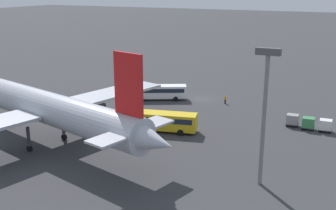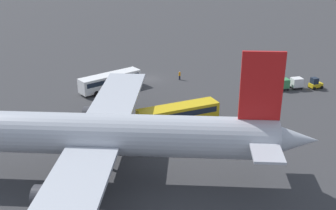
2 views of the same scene
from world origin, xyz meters
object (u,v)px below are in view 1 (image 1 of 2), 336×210
at_px(airplane, 38,106).
at_px(shuttle_bus_near, 158,91).
at_px(cargo_cart_grey, 292,119).
at_px(shuttle_bus_far, 159,120).
at_px(cargo_cart_white, 326,125).
at_px(worker_person, 225,99).
at_px(cargo_cart_green, 308,123).

distance_m(airplane, shuttle_bus_near, 30.44).
relative_size(airplane, cargo_cart_grey, 24.96).
distance_m(shuttle_bus_near, cargo_cart_grey, 28.70).
bearing_deg(shuttle_bus_far, shuttle_bus_near, -75.72).
height_order(airplane, cargo_cart_grey, airplane).
distance_m(shuttle_bus_near, cargo_cart_white, 34.08).
bearing_deg(cargo_cart_grey, cargo_cart_white, 173.89).
height_order(airplane, shuttle_bus_far, airplane).
bearing_deg(shuttle_bus_near, worker_person, 165.82).
bearing_deg(shuttle_bus_far, worker_person, -116.16).
xyz_separation_m(shuttle_bus_far, cargo_cart_green, (-21.98, -11.24, -0.69)).
height_order(shuttle_bus_near, cargo_cart_white, shuttle_bus_near).
distance_m(shuttle_bus_near, shuttle_bus_far, 19.33).
bearing_deg(cargo_cart_white, cargo_cart_green, 1.37).
xyz_separation_m(shuttle_bus_near, worker_person, (-13.59, -3.13, -0.95)).
bearing_deg(shuttle_bus_near, shuttle_bus_far, 90.27).
xyz_separation_m(worker_person, cargo_cart_white, (-19.98, 8.98, 0.32)).
bearing_deg(shuttle_bus_far, cargo_cart_green, -166.08).
distance_m(worker_person, cargo_cart_white, 21.91).
bearing_deg(airplane, cargo_cart_white, -133.45).
relative_size(shuttle_bus_far, worker_person, 7.30).
distance_m(cargo_cart_green, cargo_cart_grey, 2.75).
height_order(shuttle_bus_far, worker_person, shuttle_bus_far).
distance_m(shuttle_bus_far, worker_person, 20.84).
bearing_deg(shuttle_bus_far, airplane, 29.71).
height_order(airplane, worker_person, airplane).
bearing_deg(cargo_cart_green, shuttle_bus_far, 27.08).
bearing_deg(cargo_cart_green, worker_person, -27.60).
bearing_deg(airplane, worker_person, -104.54).
relative_size(worker_person, cargo_cart_green, 0.84).
height_order(shuttle_bus_near, cargo_cart_green, shuttle_bus_near).
height_order(shuttle_bus_far, cargo_cart_green, shuttle_bus_far).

